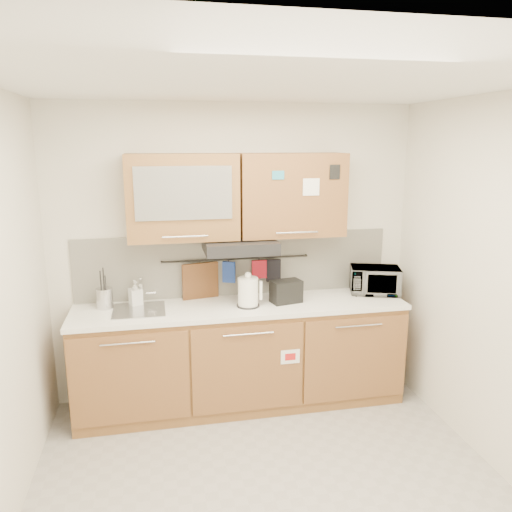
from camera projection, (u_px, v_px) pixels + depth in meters
name	position (u px, v px, depth m)	size (l,w,h in m)	color
floor	(273.00, 492.00, 3.31)	(3.20, 3.20, 0.00)	#9E9993
ceiling	(277.00, 81.00, 2.73)	(3.20, 3.20, 0.00)	white
wall_back	(235.00, 253.00, 4.45)	(3.20, 3.20, 0.00)	silver
wall_right	(507.00, 291.00, 3.33)	(3.00, 3.00, 0.00)	silver
base_cabinet	(242.00, 360.00, 4.36)	(2.80, 0.64, 0.88)	olive
countertop	(241.00, 307.00, 4.25)	(2.82, 0.62, 0.04)	white
backsplash	(236.00, 264.00, 4.46)	(2.80, 0.02, 0.56)	silver
upper_cabinets	(237.00, 196.00, 4.16)	(1.82, 0.37, 0.70)	olive
range_hood	(240.00, 246.00, 4.19)	(0.60, 0.46, 0.10)	black
sink	(139.00, 310.00, 4.09)	(0.42, 0.40, 0.26)	silver
utensil_rail	(236.00, 259.00, 4.41)	(0.02, 0.02, 1.30)	black
utensil_crock	(105.00, 298.00, 4.14)	(0.18, 0.18, 0.34)	#BCBCC1
kettle	(248.00, 293.00, 4.17)	(0.22, 0.19, 0.30)	white
toaster	(286.00, 291.00, 4.28)	(0.28, 0.20, 0.19)	black
microwave	(375.00, 280.00, 4.54)	(0.44, 0.30, 0.24)	#999999
soap_bottle	(136.00, 293.00, 4.20)	(0.10, 0.10, 0.22)	#999999
cutting_board	(201.00, 285.00, 4.39)	(0.32, 0.02, 0.40)	brown
oven_mitt	(229.00, 272.00, 4.41)	(0.11, 0.03, 0.19)	navy
dark_pouch	(273.00, 271.00, 4.49)	(0.13, 0.04, 0.20)	black
pot_holder	(259.00, 269.00, 4.46)	(0.13, 0.02, 0.16)	red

